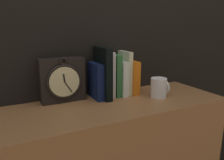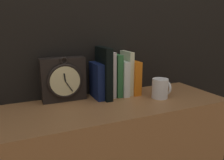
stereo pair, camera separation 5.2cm
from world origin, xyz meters
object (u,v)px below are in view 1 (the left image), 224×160
at_px(book_slot1_black, 103,73).
at_px(book_slot4_white, 120,78).
at_px(mug, 159,88).
at_px(book_slot2_white, 108,74).
at_px(book_slot5_cream, 125,73).
at_px(book_slot3_green, 114,75).
at_px(book_slot6_orange, 131,77).
at_px(book_slot0_navy, 96,81).
at_px(clock, 62,80).

relative_size(book_slot1_black, book_slot4_white, 1.41).
height_order(book_slot4_white, mug, book_slot4_white).
xyz_separation_m(book_slot2_white, mug, (0.23, -0.14, -0.07)).
relative_size(book_slot4_white, book_slot5_cream, 0.80).
bearing_deg(book_slot1_black, book_slot3_green, 13.64).
xyz_separation_m(book_slot2_white, book_slot4_white, (0.07, -0.01, -0.02)).
bearing_deg(book_slot4_white, book_slot6_orange, 0.11).
xyz_separation_m(book_slot0_navy, book_slot1_black, (0.03, -0.01, 0.04)).
bearing_deg(mug, book_slot0_navy, 156.37).
distance_m(clock, book_slot0_navy, 0.16).
distance_m(book_slot0_navy, book_slot2_white, 0.08).
xyz_separation_m(clock, book_slot3_green, (0.27, -0.02, 0.00)).
xyz_separation_m(book_slot2_white, book_slot5_cream, (0.10, -0.00, -0.00)).
bearing_deg(book_slot5_cream, book_slot4_white, -169.21).
bearing_deg(mug, book_slot4_white, 140.06).
relative_size(book_slot1_black, book_slot5_cream, 1.13).
bearing_deg(mug, clock, 160.81).
xyz_separation_m(clock, book_slot4_white, (0.30, -0.03, -0.01)).
bearing_deg(book_slot1_black, mug, -24.39).
height_order(book_slot0_navy, book_slot6_orange, book_slot0_navy).
distance_m(book_slot0_navy, mug, 0.33).
bearing_deg(book_slot4_white, book_slot1_black, -173.22).
bearing_deg(clock, book_slot1_black, -11.62).
height_order(book_slot1_black, book_slot3_green, book_slot1_black).
height_order(book_slot0_navy, mug, book_slot0_navy).
xyz_separation_m(book_slot1_black, book_slot5_cream, (0.14, 0.02, -0.01)).
height_order(book_slot2_white, book_slot4_white, book_slot2_white).
bearing_deg(book_slot3_green, book_slot2_white, 176.69).
distance_m(clock, book_slot2_white, 0.23).
distance_m(book_slot1_black, book_slot3_green, 0.08).
distance_m(clock, book_slot3_green, 0.27).
bearing_deg(book_slot6_orange, book_slot5_cream, 168.71).
distance_m(clock, book_slot4_white, 0.30).
bearing_deg(book_slot5_cream, mug, -48.30).
relative_size(clock, book_slot5_cream, 0.96).
bearing_deg(book_slot1_black, book_slot5_cream, 7.77).
bearing_deg(book_slot5_cream, book_slot3_green, -178.93).
distance_m(book_slot6_orange, mug, 0.17).
relative_size(book_slot2_white, mug, 2.33).
bearing_deg(mug, book_slot6_orange, 124.67).
bearing_deg(book_slot4_white, mug, -39.94).
xyz_separation_m(book_slot0_navy, book_slot6_orange, (0.21, 0.00, -0.00)).
distance_m(book_slot0_navy, book_slot1_black, 0.05).
height_order(book_slot4_white, book_slot6_orange, book_slot4_white).
bearing_deg(book_slot6_orange, book_slot1_black, -175.78).
relative_size(clock, book_slot0_navy, 1.23).
relative_size(book_slot3_green, mug, 2.18).
xyz_separation_m(clock, book_slot1_black, (0.20, -0.04, 0.02)).
relative_size(book_slot4_white, book_slot6_orange, 1.03).
xyz_separation_m(clock, book_slot5_cream, (0.34, -0.02, 0.01)).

